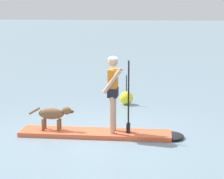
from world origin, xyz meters
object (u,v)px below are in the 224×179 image
at_px(paddleboard, 105,134).
at_px(marker_buoy, 126,98).
at_px(person_paddler, 114,89).
at_px(dog, 53,114).

xyz_separation_m(paddleboard, marker_buoy, (-0.73, 3.33, 0.16)).
height_order(person_paddler, marker_buoy, person_paddler).
bearing_deg(paddleboard, marker_buoy, 102.41).
height_order(person_paddler, dog, person_paddler).
distance_m(person_paddler, marker_buoy, 3.52).
distance_m(dog, marker_buoy, 3.69).
relative_size(dog, marker_buoy, 1.14).
distance_m(paddleboard, person_paddler, 1.06).
distance_m(paddleboard, marker_buoy, 3.42).
bearing_deg(person_paddler, paddleboard, -164.31).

